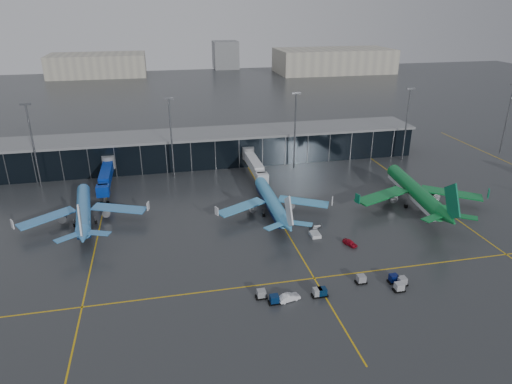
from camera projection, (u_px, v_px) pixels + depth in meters
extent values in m
plane|color=#282B2D|center=(251.00, 248.00, 104.39)|extent=(600.00, 600.00, 0.00)
cube|color=black|center=(215.00, 148.00, 158.36)|extent=(140.00, 16.00, 10.00)
cube|color=slate|center=(215.00, 133.00, 156.31)|extent=(142.00, 17.00, 0.80)
cylinder|color=#595B60|center=(109.00, 162.00, 143.79)|extent=(4.00, 4.00, 4.00)
cube|color=navy|center=(105.00, 180.00, 131.93)|extent=(3.00, 24.00, 3.00)
cylinder|color=#595B60|center=(104.00, 200.00, 126.37)|extent=(1.00, 1.00, 2.60)
cylinder|color=#595B60|center=(248.00, 153.00, 152.56)|extent=(4.00, 4.00, 4.00)
cube|color=silver|center=(257.00, 169.00, 140.70)|extent=(3.00, 24.00, 3.00)
cylinder|color=#595B60|center=(262.00, 187.00, 135.14)|extent=(1.00, 1.00, 2.60)
cylinder|color=#595B60|center=(34.00, 147.00, 133.92)|extent=(0.50, 0.50, 25.00)
cube|color=#595B60|center=(25.00, 104.00, 129.01)|extent=(3.00, 0.40, 0.60)
cylinder|color=#595B60|center=(172.00, 139.00, 141.72)|extent=(0.50, 0.50, 25.00)
cube|color=#595B60|center=(168.00, 98.00, 136.81)|extent=(3.00, 0.40, 0.60)
cylinder|color=#595B60|center=(295.00, 132.00, 149.51)|extent=(0.50, 0.50, 25.00)
cube|color=#595B60|center=(296.00, 93.00, 144.61)|extent=(3.00, 0.40, 0.60)
cylinder|color=#595B60|center=(406.00, 126.00, 157.31)|extent=(0.50, 0.50, 25.00)
cube|color=#595B60|center=(411.00, 88.00, 152.40)|extent=(3.00, 0.40, 0.60)
cylinder|color=#595B60|center=(507.00, 120.00, 165.11)|extent=(0.50, 0.50, 25.00)
cube|color=#B2AD99|center=(334.00, 61.00, 358.71)|extent=(90.00, 42.00, 18.00)
cube|color=#B2AD99|center=(98.00, 65.00, 342.04)|extent=(70.00, 38.00, 16.00)
cube|color=#B2AD99|center=(225.00, 55.00, 378.40)|extent=(20.00, 20.00, 22.00)
cube|color=gold|center=(100.00, 224.00, 115.60)|extent=(0.30, 120.00, 0.02)
cube|color=gold|center=(272.00, 208.00, 124.37)|extent=(0.30, 120.00, 0.02)
cube|color=gold|center=(422.00, 194.00, 133.14)|extent=(0.30, 120.00, 0.02)
cube|color=gold|center=(314.00, 278.00, 92.81)|extent=(220.00, 0.30, 0.02)
cube|color=black|center=(361.00, 282.00, 91.27)|extent=(2.20, 1.50, 0.36)
cube|color=gray|center=(361.00, 279.00, 90.97)|extent=(1.60, 1.50, 1.50)
cube|color=black|center=(393.00, 281.00, 91.44)|extent=(2.20, 1.50, 0.36)
cube|color=#050E46|center=(394.00, 278.00, 91.14)|extent=(1.60, 1.50, 1.50)
cube|color=black|center=(399.00, 290.00, 88.75)|extent=(2.20, 1.50, 0.36)
cube|color=#9A9DA2|center=(399.00, 287.00, 88.45)|extent=(1.60, 1.50, 1.50)
cube|color=black|center=(402.00, 284.00, 90.62)|extent=(2.20, 1.50, 0.36)
cube|color=gray|center=(402.00, 281.00, 90.32)|extent=(1.60, 1.50, 1.50)
cube|color=black|center=(274.00, 302.00, 85.07)|extent=(2.20, 1.50, 0.36)
cube|color=#051C44|center=(274.00, 299.00, 84.77)|extent=(1.60, 1.50, 1.50)
cube|color=black|center=(317.00, 295.00, 87.08)|extent=(2.20, 1.50, 0.36)
cube|color=gray|center=(318.00, 292.00, 86.79)|extent=(1.60, 1.50, 1.50)
cube|color=black|center=(261.00, 297.00, 86.64)|extent=(2.20, 1.50, 0.36)
cube|color=gray|center=(261.00, 294.00, 86.35)|extent=(1.60, 1.50, 1.50)
cube|color=black|center=(322.00, 295.00, 87.23)|extent=(2.20, 1.50, 0.36)
cube|color=#041B39|center=(322.00, 292.00, 86.93)|extent=(1.60, 1.50, 1.50)
cube|color=silver|center=(315.00, 234.00, 109.41)|extent=(2.20, 3.20, 0.80)
cube|color=silver|center=(315.00, 227.00, 108.68)|extent=(1.60, 2.83, 2.29)
imported|color=#A30C1E|center=(350.00, 243.00, 105.15)|extent=(2.88, 4.08, 1.29)
imported|color=white|center=(289.00, 297.00, 85.64)|extent=(4.58, 2.48, 1.43)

